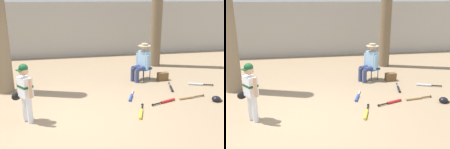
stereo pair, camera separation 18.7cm
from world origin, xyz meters
TOP-DOWN VIEW (x-y plane):
  - ground_plane at (0.00, 0.00)m, footprint 60.00×60.00m
  - concrete_back_wall at (0.00, 6.53)m, footprint 18.00×0.36m
  - young_ballplayer at (-0.97, 0.16)m, footprint 0.52×0.50m
  - folding_stool at (2.44, 2.52)m, footprint 0.54×0.54m
  - seated_spectator at (2.36, 2.47)m, footprint 0.66×0.56m
  - handbag_beside_stool at (3.03, 2.29)m, footprint 0.35×0.21m
  - bat_black_composite at (2.96, 1.46)m, footprint 0.25×0.72m
  - bat_wood_tan at (3.12, 0.67)m, footprint 0.77×0.17m
  - bat_blue_youth at (1.61, 1.02)m, footprint 0.34×0.71m
  - bat_yellow_trainer at (1.57, 0.01)m, footprint 0.35×0.76m
  - bat_red_barrel at (2.42, 0.54)m, footprint 0.72×0.30m
  - bat_aluminum_silver at (3.91, 1.62)m, footprint 0.70×0.32m
  - batting_helmet_black at (3.73, 0.35)m, footprint 0.27×0.21m

SIDE VIEW (x-z plane):
  - ground_plane at x=0.00m, z-range 0.00..0.00m
  - bat_wood_tan at x=3.12m, z-range 0.00..0.07m
  - bat_blue_youth at x=1.61m, z-range 0.00..0.07m
  - bat_yellow_trainer at x=1.57m, z-range 0.00..0.07m
  - bat_aluminum_silver at x=3.91m, z-range 0.00..0.07m
  - bat_black_composite at x=2.96m, z-range 0.00..0.07m
  - bat_red_barrel at x=2.42m, z-range 0.00..0.07m
  - batting_helmet_black at x=3.73m, z-range -0.01..0.15m
  - handbag_beside_stool at x=3.03m, z-range 0.00..0.26m
  - folding_stool at x=2.44m, z-range 0.16..0.57m
  - seated_spectator at x=2.36m, z-range 0.04..1.24m
  - young_ballplayer at x=-0.97m, z-range 0.09..1.40m
  - concrete_back_wall at x=0.00m, z-range 0.00..2.43m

